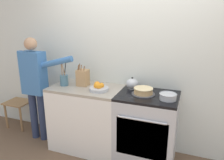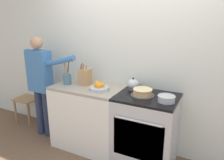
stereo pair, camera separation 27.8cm
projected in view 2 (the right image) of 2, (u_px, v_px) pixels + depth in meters
name	position (u px, v px, depth m)	size (l,w,h in m)	color
wall_back	(139.00, 59.00, 2.92)	(8.00, 0.04, 2.60)	silver
counter_cabinet	(89.00, 116.00, 3.15)	(0.97, 0.60, 0.92)	white
stove_range	(146.00, 130.00, 2.77)	(0.74, 0.63, 0.92)	#B7BABF
layer_cake	(143.00, 92.00, 2.66)	(0.29, 0.29, 0.08)	#4C4C51
tea_kettle	(133.00, 84.00, 2.88)	(0.20, 0.16, 0.16)	#B7BABF
mixing_bowl	(166.00, 99.00, 2.46)	(0.20, 0.20, 0.08)	#B7BABF
knife_block	(85.00, 77.00, 3.06)	(0.15, 0.14, 0.31)	tan
utensil_crock	(67.00, 79.00, 3.10)	(0.11, 0.11, 0.34)	#477084
fruit_bowl	(99.00, 87.00, 2.86)	(0.25, 0.25, 0.11)	#B7BABF
person_baker	(41.00, 79.00, 3.30)	(0.91, 0.20, 1.57)	#283351
dining_chair	(31.00, 94.00, 3.94)	(0.40, 0.40, 0.86)	#997047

